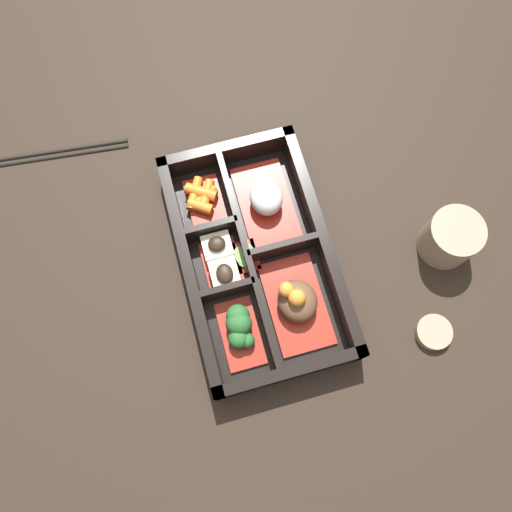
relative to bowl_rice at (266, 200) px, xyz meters
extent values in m
plane|color=black|center=(0.07, -0.03, -0.03)|extent=(3.00, 3.00, 0.00)
cube|color=black|center=(0.07, -0.03, -0.02)|extent=(0.32, 0.19, 0.01)
cube|color=black|center=(0.07, -0.12, 0.00)|extent=(0.32, 0.01, 0.05)
cube|color=black|center=(0.07, 0.05, 0.00)|extent=(0.32, 0.01, 0.05)
cube|color=black|center=(-0.08, -0.03, 0.00)|extent=(0.01, 0.19, 0.05)
cube|color=black|center=(0.23, -0.03, 0.00)|extent=(0.01, 0.19, 0.05)
cube|color=black|center=(0.07, -0.05, 0.00)|extent=(0.29, 0.01, 0.05)
cube|color=black|center=(0.02, -0.08, 0.00)|extent=(0.01, 0.07, 0.05)
cube|color=black|center=(0.11, -0.08, 0.00)|extent=(0.01, 0.07, 0.05)
cube|color=black|center=(0.07, 0.00, 0.00)|extent=(0.01, 0.09, 0.05)
cube|color=maroon|center=(0.00, 0.00, -0.01)|extent=(0.12, 0.07, 0.01)
ellipsoid|color=silver|center=(0.00, 0.00, 0.01)|extent=(0.05, 0.04, 0.04)
cube|color=maroon|center=(0.14, 0.00, -0.01)|extent=(0.12, 0.07, 0.01)
ellipsoid|color=brown|center=(0.14, 0.00, 0.01)|extent=(0.06, 0.05, 0.03)
sphere|color=orange|center=(0.14, 0.00, 0.02)|extent=(0.02, 0.02, 0.02)
sphere|color=orange|center=(0.13, -0.01, 0.02)|extent=(0.02, 0.02, 0.02)
cube|color=maroon|center=(-0.02, -0.08, -0.01)|extent=(0.08, 0.05, 0.01)
cylinder|color=orange|center=(-0.04, -0.09, 0.00)|extent=(0.05, 0.03, 0.01)
cylinder|color=orange|center=(-0.04, -0.08, 0.00)|extent=(0.04, 0.04, 0.02)
cylinder|color=orange|center=(-0.03, -0.08, 0.00)|extent=(0.04, 0.03, 0.01)
cylinder|color=orange|center=(-0.03, -0.08, -0.01)|extent=(0.03, 0.04, 0.01)
cylinder|color=orange|center=(-0.02, -0.09, 0.00)|extent=(0.03, 0.04, 0.02)
cube|color=maroon|center=(0.07, -0.08, -0.01)|extent=(0.06, 0.05, 0.01)
cube|color=beige|center=(0.05, -0.08, 0.00)|extent=(0.03, 0.04, 0.02)
ellipsoid|color=black|center=(0.05, -0.08, 0.01)|extent=(0.02, 0.02, 0.01)
cube|color=beige|center=(0.09, -0.08, 0.00)|extent=(0.04, 0.04, 0.02)
ellipsoid|color=black|center=(0.09, -0.08, 0.02)|extent=(0.03, 0.02, 0.01)
cube|color=maroon|center=(0.16, -0.08, -0.01)|extent=(0.09, 0.05, 0.01)
sphere|color=#265B28|center=(0.15, -0.08, 0.00)|extent=(0.03, 0.03, 0.03)
sphere|color=#265B28|center=(0.14, -0.08, 0.00)|extent=(0.03, 0.03, 0.03)
sphere|color=#265B28|center=(0.17, -0.07, 0.00)|extent=(0.02, 0.02, 0.02)
sphere|color=#265B28|center=(0.17, -0.08, 0.00)|extent=(0.03, 0.03, 0.03)
sphere|color=#265B28|center=(0.15, -0.08, 0.00)|extent=(0.03, 0.03, 0.03)
sphere|color=#265B28|center=(0.15, -0.07, 0.00)|extent=(0.02, 0.02, 0.02)
cube|color=maroon|center=(0.07, -0.05, -0.01)|extent=(0.04, 0.03, 0.01)
cylinder|color=#75A84C|center=(0.07, -0.05, -0.01)|extent=(0.02, 0.02, 0.00)
cylinder|color=#75A84C|center=(0.06, -0.04, -0.01)|extent=(0.02, 0.02, 0.00)
cylinder|color=#75A84C|center=(0.06, -0.05, -0.01)|extent=(0.02, 0.02, 0.00)
cylinder|color=#75A84C|center=(0.07, -0.05, -0.01)|extent=(0.02, 0.02, 0.00)
cylinder|color=gray|center=(0.12, 0.22, 0.00)|extent=(0.07, 0.07, 0.06)
cylinder|color=#597A38|center=(0.12, 0.22, 0.03)|extent=(0.06, 0.06, 0.01)
cylinder|color=black|center=(-0.17, -0.27, -0.02)|extent=(0.03, 0.21, 0.01)
cylinder|color=black|center=(-0.16, -0.27, -0.02)|extent=(0.03, 0.21, 0.01)
cylinder|color=gray|center=(0.23, 0.16, -0.02)|extent=(0.05, 0.05, 0.01)
cylinder|color=black|center=(0.23, 0.16, -0.02)|extent=(0.03, 0.03, 0.00)
camera|label=1|loc=(0.26, -0.09, 0.62)|focal=35.00mm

